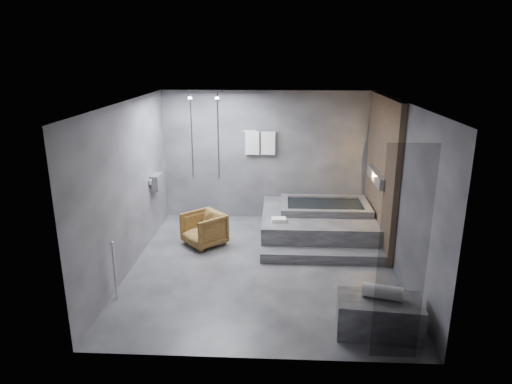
{
  "coord_description": "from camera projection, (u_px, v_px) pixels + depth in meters",
  "views": [
    {
      "loc": [
        0.25,
        -7.18,
        3.54
      ],
      "look_at": [
        -0.13,
        0.3,
        1.25
      ],
      "focal_mm": 32.0,
      "sensor_mm": 36.0,
      "label": 1
    }
  ],
  "objects": [
    {
      "name": "tub_step",
      "position": [
        322.0,
        256.0,
        8.09
      ],
      "size": [
        2.2,
        0.36,
        0.18
      ],
      "primitive_type": "cube",
      "color": "#38383A",
      "rests_on": "ground"
    },
    {
      "name": "driftwood_chair",
      "position": [
        204.0,
        229.0,
        8.71
      ],
      "size": [
        0.97,
        0.97,
        0.64
      ],
      "primitive_type": "imported",
      "rotation": [
        0.0,
        0.0,
        -0.82
      ],
      "color": "#462D11",
      "rests_on": "ground"
    },
    {
      "name": "rolled_towel",
      "position": [
        382.0,
        292.0,
        5.9
      ],
      "size": [
        0.54,
        0.32,
        0.18
      ],
      "primitive_type": "cylinder",
      "rotation": [
        0.0,
        1.57,
        -0.28
      ],
      "color": "silver",
      "rests_on": "concrete_bench"
    },
    {
      "name": "concrete_bench",
      "position": [
        379.0,
        316.0,
        5.96
      ],
      "size": [
        1.13,
        0.69,
        0.49
      ],
      "primitive_type": "cube",
      "rotation": [
        0.0,
        0.0,
        -0.09
      ],
      "color": "#303032",
      "rests_on": "ground"
    },
    {
      "name": "room",
      "position": [
        287.0,
        166.0,
        7.61
      ],
      "size": [
        5.0,
        5.04,
        2.82
      ],
      "color": "#323235",
      "rests_on": "ground"
    },
    {
      "name": "deck_towel",
      "position": [
        279.0,
        220.0,
        8.57
      ],
      "size": [
        0.28,
        0.22,
        0.07
      ],
      "primitive_type": "cube",
      "rotation": [
        0.0,
        0.0,
        0.08
      ],
      "color": "white",
      "rests_on": "tub_deck"
    },
    {
      "name": "tub_deck",
      "position": [
        317.0,
        224.0,
        9.17
      ],
      "size": [
        2.2,
        2.0,
        0.5
      ],
      "primitive_type": "cube",
      "color": "#38383A",
      "rests_on": "ground"
    }
  ]
}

